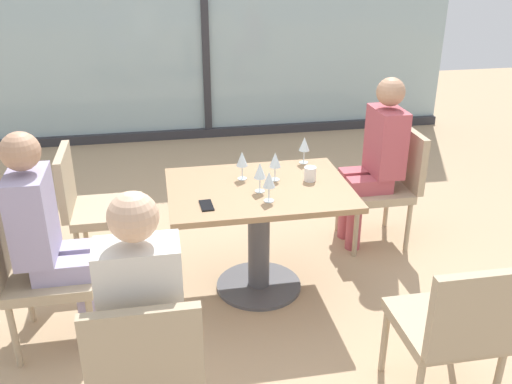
{
  "coord_description": "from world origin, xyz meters",
  "views": [
    {
      "loc": [
        -0.59,
        -3.11,
        2.13
      ],
      "look_at": [
        0.0,
        0.1,
        0.65
      ],
      "focal_mm": 39.56,
      "sensor_mm": 36.0,
      "label": 1
    }
  ],
  "objects_px": {
    "person_front_left": "(143,307)",
    "wine_glass_1": "(275,160)",
    "wine_glass_3": "(260,171)",
    "wine_glass_4": "(242,159)",
    "chair_far_right": "(388,180)",
    "person_far_right": "(377,155)",
    "chair_front_left": "(147,362)",
    "chair_far_left": "(92,202)",
    "chair_side_end": "(32,266)",
    "wine_glass_0": "(304,145)",
    "coffee_cup": "(310,174)",
    "cell_phone_on_table": "(206,205)",
    "chair_front_right": "(456,325)",
    "person_side_end": "(47,232)",
    "wine_glass_2": "(269,180)",
    "dining_table_main": "(259,217)"
  },
  "relations": [
    {
      "from": "person_side_end",
      "to": "cell_phone_on_table",
      "type": "xyz_separation_m",
      "value": [
        0.86,
        0.1,
        0.03
      ]
    },
    {
      "from": "person_side_end",
      "to": "wine_glass_0",
      "type": "xyz_separation_m",
      "value": [
        1.58,
        0.66,
        0.16
      ]
    },
    {
      "from": "chair_side_end",
      "to": "coffee_cup",
      "type": "bearing_deg",
      "value": 12.04
    },
    {
      "from": "wine_glass_3",
      "to": "chair_far_left",
      "type": "bearing_deg",
      "value": 152.86
    },
    {
      "from": "person_front_left",
      "to": "wine_glass_1",
      "type": "relative_size",
      "value": 6.81
    },
    {
      "from": "chair_far_left",
      "to": "wine_glass_0",
      "type": "relative_size",
      "value": 4.7
    },
    {
      "from": "person_side_end",
      "to": "wine_glass_1",
      "type": "bearing_deg",
      "value": 16.82
    },
    {
      "from": "dining_table_main",
      "to": "coffee_cup",
      "type": "distance_m",
      "value": 0.42
    },
    {
      "from": "person_front_left",
      "to": "wine_glass_0",
      "type": "distance_m",
      "value": 1.8
    },
    {
      "from": "wine_glass_1",
      "to": "cell_phone_on_table",
      "type": "distance_m",
      "value": 0.57
    },
    {
      "from": "chair_far_right",
      "to": "chair_front_right",
      "type": "distance_m",
      "value": 1.71
    },
    {
      "from": "chair_side_end",
      "to": "cell_phone_on_table",
      "type": "relative_size",
      "value": 6.04
    },
    {
      "from": "wine_glass_0",
      "to": "wine_glass_3",
      "type": "xyz_separation_m",
      "value": [
        -0.38,
        -0.41,
        0.0
      ]
    },
    {
      "from": "chair_front_right",
      "to": "person_side_end",
      "type": "bearing_deg",
      "value": 155.22
    },
    {
      "from": "chair_front_left",
      "to": "chair_far_left",
      "type": "bearing_deg",
      "value": 102.04
    },
    {
      "from": "chair_side_end",
      "to": "cell_phone_on_table",
      "type": "bearing_deg",
      "value": 5.88
    },
    {
      "from": "wine_glass_3",
      "to": "chair_side_end",
      "type": "bearing_deg",
      "value": -169.44
    },
    {
      "from": "person_front_left",
      "to": "person_far_right",
      "type": "height_order",
      "value": "same"
    },
    {
      "from": "chair_side_end",
      "to": "wine_glass_0",
      "type": "bearing_deg",
      "value": 21.17
    },
    {
      "from": "person_side_end",
      "to": "wine_glass_2",
      "type": "relative_size",
      "value": 6.81
    },
    {
      "from": "dining_table_main",
      "to": "wine_glass_3",
      "type": "distance_m",
      "value": 0.35
    },
    {
      "from": "chair_front_right",
      "to": "person_side_end",
      "type": "height_order",
      "value": "person_side_end"
    },
    {
      "from": "wine_glass_1",
      "to": "wine_glass_2",
      "type": "xyz_separation_m",
      "value": [
        -0.1,
        -0.3,
        0.0
      ]
    },
    {
      "from": "chair_front_right",
      "to": "chair_front_left",
      "type": "bearing_deg",
      "value": 180.0
    },
    {
      "from": "chair_side_end",
      "to": "chair_far_left",
      "type": "bearing_deg",
      "value": 71.89
    },
    {
      "from": "chair_front_right",
      "to": "person_front_left",
      "type": "distance_m",
      "value": 1.43
    },
    {
      "from": "chair_far_right",
      "to": "person_far_right",
      "type": "xyz_separation_m",
      "value": [
        -0.11,
        -0.0,
        0.2
      ]
    },
    {
      "from": "chair_front_left",
      "to": "chair_far_right",
      "type": "height_order",
      "value": "same"
    },
    {
      "from": "chair_side_end",
      "to": "wine_glass_3",
      "type": "distance_m",
      "value": 1.38
    },
    {
      "from": "coffee_cup",
      "to": "chair_side_end",
      "type": "bearing_deg",
      "value": -167.96
    },
    {
      "from": "chair_far_left",
      "to": "cell_phone_on_table",
      "type": "xyz_separation_m",
      "value": [
        0.72,
        -0.68,
        0.24
      ]
    },
    {
      "from": "person_front_left",
      "to": "wine_glass_3",
      "type": "distance_m",
      "value": 1.25
    },
    {
      "from": "chair_front_right",
      "to": "person_side_end",
      "type": "xyz_separation_m",
      "value": [
        -1.91,
        0.88,
        0.2
      ]
    },
    {
      "from": "dining_table_main",
      "to": "wine_glass_1",
      "type": "relative_size",
      "value": 6.05
    },
    {
      "from": "dining_table_main",
      "to": "chair_front_left",
      "type": "bearing_deg",
      "value": -120.51
    },
    {
      "from": "chair_front_right",
      "to": "wine_glass_1",
      "type": "distance_m",
      "value": 1.46
    },
    {
      "from": "chair_far_right",
      "to": "person_far_right",
      "type": "relative_size",
      "value": 0.69
    },
    {
      "from": "coffee_cup",
      "to": "wine_glass_4",
      "type": "bearing_deg",
      "value": 166.17
    },
    {
      "from": "chair_front_left",
      "to": "chair_far_left",
      "type": "xyz_separation_m",
      "value": [
        -0.36,
        1.67,
        0.0
      ]
    },
    {
      "from": "chair_far_right",
      "to": "cell_phone_on_table",
      "type": "xyz_separation_m",
      "value": [
        -1.41,
        -0.68,
        0.24
      ]
    },
    {
      "from": "chair_side_end",
      "to": "person_side_end",
      "type": "relative_size",
      "value": 0.69
    },
    {
      "from": "chair_far_right",
      "to": "wine_glass_4",
      "type": "relative_size",
      "value": 4.7
    },
    {
      "from": "chair_front_left",
      "to": "chair_front_right",
      "type": "relative_size",
      "value": 1.0
    },
    {
      "from": "chair_side_end",
      "to": "cell_phone_on_table",
      "type": "distance_m",
      "value": 1.01
    },
    {
      "from": "person_far_right",
      "to": "wine_glass_0",
      "type": "xyz_separation_m",
      "value": [
        -0.58,
        -0.13,
        0.16
      ]
    },
    {
      "from": "wine_glass_3",
      "to": "wine_glass_4",
      "type": "distance_m",
      "value": 0.22
    },
    {
      "from": "chair_side_end",
      "to": "wine_glass_3",
      "type": "xyz_separation_m",
      "value": [
        1.31,
        0.24,
        0.37
      ]
    },
    {
      "from": "chair_front_left",
      "to": "chair_side_end",
      "type": "xyz_separation_m",
      "value": [
        -0.61,
        0.88,
        0.0
      ]
    },
    {
      "from": "chair_far_right",
      "to": "wine_glass_4",
      "type": "distance_m",
      "value": 1.24
    },
    {
      "from": "chair_side_end",
      "to": "chair_far_left",
      "type": "height_order",
      "value": "same"
    }
  ]
}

